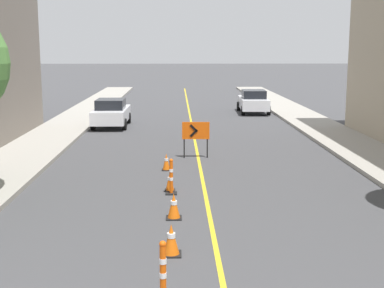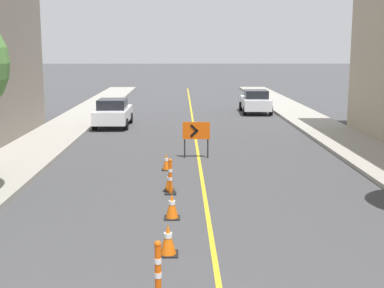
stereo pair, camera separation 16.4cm
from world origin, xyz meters
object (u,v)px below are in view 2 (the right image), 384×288
delineator_post_rear (170,179)px  parked_car_curb_mid (256,101)px  traffic_cone_fifth (169,181)px  traffic_cone_fourth (172,206)px  traffic_cone_farthest (166,162)px  traffic_cone_third (168,240)px  delineator_post_front (158,275)px  arrow_barricade_primary (196,132)px  parked_car_curb_near (113,113)px

delineator_post_rear → parked_car_curb_mid: (5.45, 20.62, 0.32)m
traffic_cone_fifth → delineator_post_rear: (0.05, -0.37, 0.17)m
traffic_cone_fourth → traffic_cone_farthest: (-0.30, 5.65, -0.03)m
traffic_cone_third → traffic_cone_fourth: traffic_cone_third is taller
traffic_cone_farthest → delineator_post_rear: (0.21, -3.24, 0.17)m
traffic_cone_fourth → delineator_post_rear: size_ratio=0.61×
traffic_cone_fourth → parked_car_curb_mid: 23.64m
traffic_cone_fifth → delineator_post_front: delineator_post_front is taller
traffic_cone_fifth → delineator_post_front: bearing=-90.2°
traffic_cone_third → traffic_cone_fourth: (0.04, 2.51, -0.01)m
parked_car_curb_mid → traffic_cone_third: bearing=-99.8°
traffic_cone_farthest → delineator_post_front: size_ratio=0.56×
delineator_post_rear → parked_car_curb_mid: 21.33m
delineator_post_front → delineator_post_rear: 7.04m
traffic_cone_fourth → arrow_barricade_primary: (0.85, 7.88, 0.72)m
traffic_cone_fourth → delineator_post_front: size_ratio=0.61×
parked_car_curb_near → traffic_cone_third: bearing=-79.1°
delineator_post_rear → parked_car_curb_mid: parked_car_curb_mid is taller
traffic_cone_farthest → delineator_post_rear: bearing=-86.2°
delineator_post_front → delineator_post_rear: delineator_post_front is taller
traffic_cone_fifth → delineator_post_front: 7.42m
traffic_cone_fourth → delineator_post_rear: 2.41m
delineator_post_rear → parked_car_curb_mid: bearing=75.2°
traffic_cone_third → traffic_cone_farthest: (-0.26, 8.16, -0.04)m
traffic_cone_third → traffic_cone_fifth: size_ratio=1.12×
traffic_cone_third → traffic_cone_fourth: size_ratio=1.02×
delineator_post_rear → arrow_barricade_primary: arrow_barricade_primary is taller
traffic_cone_fourth → delineator_post_front: (-0.17, -4.64, 0.14)m
traffic_cone_fifth → traffic_cone_third: bearing=-89.0°
traffic_cone_fifth → parked_car_curb_near: parked_car_curb_near is taller
delineator_post_rear → arrow_barricade_primary: 5.59m
traffic_cone_third → parked_car_curb_mid: parked_car_curb_mid is taller
traffic_cone_fourth → arrow_barricade_primary: arrow_barricade_primary is taller
traffic_cone_third → traffic_cone_fifth: bearing=91.0°
delineator_post_front → traffic_cone_fourth: bearing=88.0°
delineator_post_front → traffic_cone_fifth: bearing=89.8°
delineator_post_rear → parked_car_curb_near: 14.76m
traffic_cone_fourth → delineator_post_front: 4.65m
traffic_cone_fifth → traffic_cone_farthest: size_ratio=0.99×
traffic_cone_farthest → parked_car_curb_near: size_ratio=0.15×
traffic_cone_fourth → parked_car_curb_near: size_ratio=0.16×
traffic_cone_farthest → delineator_post_rear: 3.26m
traffic_cone_farthest → arrow_barricade_primary: (1.16, 2.23, 0.75)m
traffic_cone_fourth → delineator_post_front: delineator_post_front is taller
traffic_cone_third → parked_car_curb_mid: bearing=78.1°
delineator_post_rear → parked_car_curb_near: (-3.55, 14.33, 0.32)m
arrow_barricade_primary → parked_car_curb_mid: 15.80m
traffic_cone_fifth → parked_car_curb_mid: 20.99m
arrow_barricade_primary → parked_car_curb_mid: (4.50, 15.14, -0.26)m
traffic_cone_fifth → traffic_cone_farthest: traffic_cone_farthest is taller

